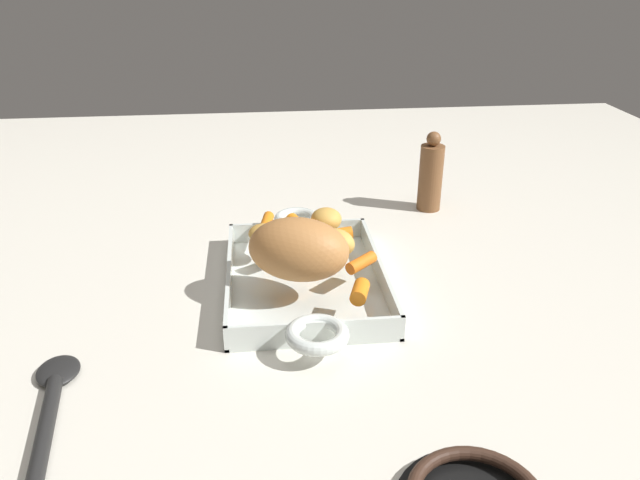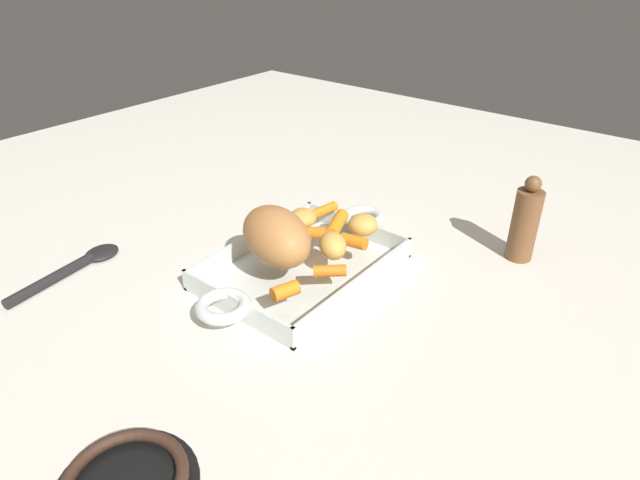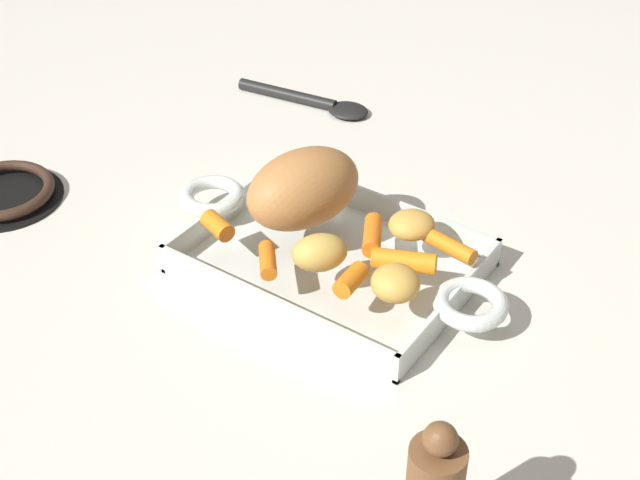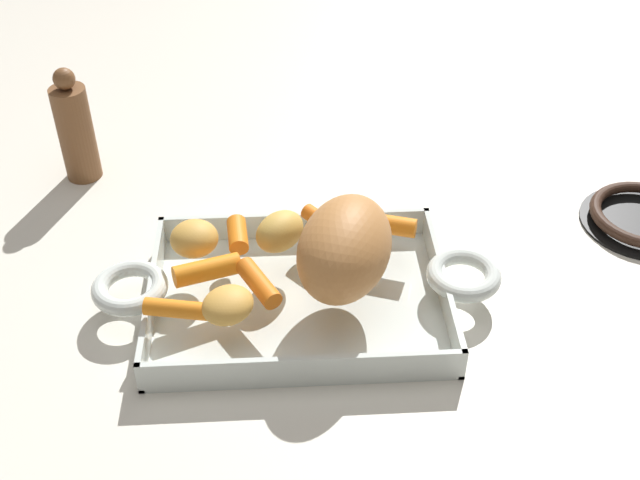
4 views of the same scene
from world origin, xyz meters
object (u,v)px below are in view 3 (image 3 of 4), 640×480
object	(u,v)px
potato_near_roast	(412,225)
potato_golden_large	(320,253)
baby_carrot_northwest	(402,262)
potato_halved	(395,283)
baby_carrot_center_left	(373,235)
baby_carrot_long	(218,226)
baby_carrot_center_right	(448,245)
baby_carrot_short	(268,260)
stove_burner_rear	(3,193)
serving_spoon	(314,102)
pork_roast	(303,188)
roasting_dish	(331,259)
baby_carrot_southwest	(351,280)

from	to	relation	value
potato_near_roast	potato_golden_large	distance (m)	0.12
baby_carrot_northwest	potato_halved	bearing A→B (deg)	110.35
baby_carrot_center_left	baby_carrot_long	distance (m)	0.18
baby_carrot_center_right	baby_carrot_short	bearing A→B (deg)	42.19
baby_carrot_short	stove_burner_rear	distance (m)	0.40
baby_carrot_northwest	serving_spoon	distance (m)	0.45
pork_roast	baby_carrot_northwest	xyz separation A→B (m)	(-0.14, 0.02, -0.03)
pork_roast	baby_carrot_center_right	xyz separation A→B (m)	(-0.17, -0.04, -0.04)
baby_carrot_center_left	potato_golden_large	xyz separation A→B (m)	(0.02, 0.07, 0.01)
baby_carrot_short	baby_carrot_center_left	bearing A→B (deg)	-124.73
baby_carrot_northwest	stove_burner_rear	world-z (taller)	baby_carrot_northwest
baby_carrot_center_left	baby_carrot_center_right	distance (m)	0.08
pork_roast	potato_near_roast	bearing A→B (deg)	-159.07
potato_halved	stove_burner_rear	size ratio (longest dim) A/B	0.34
roasting_dish	pork_roast	distance (m)	0.09
baby_carrot_center_left	stove_burner_rear	size ratio (longest dim) A/B	0.42
baby_carrot_center_left	potato_golden_large	distance (m)	0.08
potato_halved	potato_golden_large	bearing A→B (deg)	2.77
baby_carrot_long	stove_burner_rear	bearing A→B (deg)	10.29
baby_carrot_center_right	baby_carrot_long	bearing A→B (deg)	27.02
roasting_dish	baby_carrot_center_right	size ratio (longest dim) A/B	6.27
baby_carrot_short	serving_spoon	size ratio (longest dim) A/B	0.24
baby_carrot_long	baby_carrot_center_right	distance (m)	0.26
pork_roast	baby_carrot_center_left	world-z (taller)	pork_roast
pork_roast	potato_halved	xyz separation A→B (m)	(-0.16, 0.06, -0.03)
baby_carrot_southwest	potato_near_roast	size ratio (longest dim) A/B	0.83
roasting_dish	potato_near_roast	world-z (taller)	potato_near_roast
pork_roast	stove_burner_rear	xyz separation A→B (m)	(0.38, 0.13, -0.08)
baby_carrot_northwest	potato_near_roast	size ratio (longest dim) A/B	1.30
baby_carrot_northwest	serving_spoon	xyz separation A→B (m)	(0.33, -0.31, -0.05)
baby_carrot_short	potato_near_roast	size ratio (longest dim) A/B	0.95
roasting_dish	pork_roast	xyz separation A→B (m)	(0.05, -0.01, 0.07)
baby_carrot_northwest	potato_golden_large	xyz separation A→B (m)	(0.08, 0.05, 0.01)
pork_roast	baby_carrot_center_right	size ratio (longest dim) A/B	2.06
potato_near_roast	serving_spoon	distance (m)	0.40
potato_halved	stove_burner_rear	bearing A→B (deg)	8.06
pork_roast	baby_carrot_northwest	world-z (taller)	pork_roast
baby_carrot_center_left	baby_carrot_center_right	world-z (taller)	baby_carrot_center_left
baby_carrot_northwest	potato_halved	world-z (taller)	potato_halved
potato_golden_large	stove_burner_rear	distance (m)	0.45
baby_carrot_southwest	potato_golden_large	world-z (taller)	potato_golden_large
baby_carrot_southwest	potato_golden_large	size ratio (longest dim) A/B	0.73
potato_golden_large	potato_near_roast	bearing A→B (deg)	-116.34
baby_carrot_center_right	potato_near_roast	distance (m)	0.05
baby_carrot_center_right	potato_golden_large	distance (m)	0.15
baby_carrot_southwest	serving_spoon	bearing A→B (deg)	-50.49
stove_burner_rear	serving_spoon	distance (m)	0.47
roasting_dish	serving_spoon	xyz separation A→B (m)	(0.24, -0.31, -0.01)
pork_roast	baby_carrot_southwest	bearing A→B (deg)	147.46
baby_carrot_long	potato_near_roast	distance (m)	0.22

